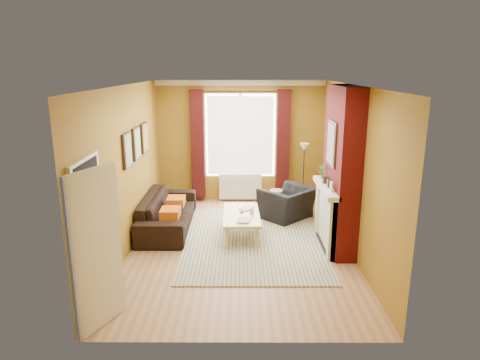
% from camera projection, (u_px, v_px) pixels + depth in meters
% --- Properties ---
extents(ground, '(5.50, 5.50, 0.00)m').
position_uv_depth(ground, '(240.00, 246.00, 7.61)').
color(ground, olive).
rests_on(ground, ground).
extents(room_walls, '(3.82, 5.54, 2.83)m').
position_uv_depth(room_walls, '(276.00, 167.00, 7.52)').
color(room_walls, olive).
rests_on(room_walls, ground).
extents(striped_rug, '(2.49, 3.44, 0.02)m').
position_uv_depth(striped_rug, '(253.00, 240.00, 7.84)').
color(striped_rug, '#356693').
rests_on(striped_rug, ground).
extents(sofa, '(0.90, 2.28, 0.66)m').
position_uv_depth(sofa, '(168.00, 212.00, 8.40)').
color(sofa, black).
rests_on(sofa, ground).
extents(armchair, '(1.33, 1.33, 0.65)m').
position_uv_depth(armchair, '(287.00, 203.00, 8.92)').
color(armchair, black).
rests_on(armchair, ground).
extents(coffee_table, '(0.71, 1.36, 0.45)m').
position_uv_depth(coffee_table, '(241.00, 216.00, 7.96)').
color(coffee_table, tan).
rests_on(coffee_table, ground).
extents(wicker_stool, '(0.40, 0.40, 0.40)m').
position_uv_depth(wicker_stool, '(277.00, 199.00, 9.64)').
color(wicker_stool, '#9D7044').
rests_on(wicker_stool, ground).
extents(floor_lamp, '(0.22, 0.22, 1.46)m').
position_uv_depth(floor_lamp, '(304.00, 157.00, 9.47)').
color(floor_lamp, black).
rests_on(floor_lamp, ground).
extents(book_a, '(0.25, 0.32, 0.03)m').
position_uv_depth(book_a, '(238.00, 220.00, 7.58)').
color(book_a, '#999999').
rests_on(book_a, coffee_table).
extents(book_b, '(0.32, 0.33, 0.02)m').
position_uv_depth(book_b, '(242.00, 207.00, 8.25)').
color(book_b, '#999999').
rests_on(book_b, coffee_table).
extents(mug, '(0.12, 0.12, 0.10)m').
position_uv_depth(mug, '(252.00, 211.00, 7.91)').
color(mug, '#999999').
rests_on(mug, coffee_table).
extents(tv_remote, '(0.07, 0.17, 0.02)m').
position_uv_depth(tv_remote, '(241.00, 211.00, 8.04)').
color(tv_remote, '#29292C').
rests_on(tv_remote, coffee_table).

